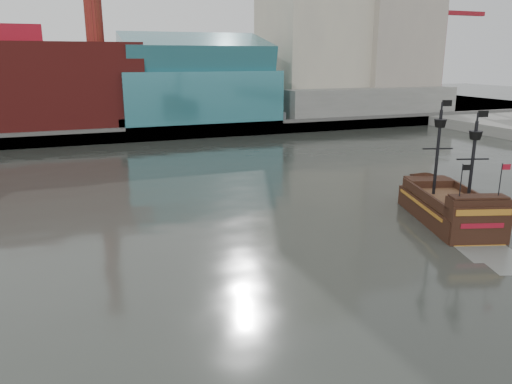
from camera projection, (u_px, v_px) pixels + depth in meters
name	position (u px, v px, depth m)	size (l,w,h in m)	color
ground	(321.00, 283.00, 33.15)	(400.00, 400.00, 0.00)	#2B2D28
promenade_far	(132.00, 117.00, 115.70)	(220.00, 60.00, 2.00)	slate
seawall	(154.00, 134.00, 89.07)	(220.00, 1.00, 2.60)	#4C4C49
skyline	(155.00, 7.00, 104.64)	(149.00, 45.00, 62.00)	brown
crane_a	(441.00, 39.00, 129.30)	(22.50, 4.00, 32.25)	slate
crane_b	(443.00, 53.00, 142.57)	(19.10, 4.00, 26.25)	slate
pirate_ship	(449.00, 211.00, 45.18)	(9.12, 16.23, 11.65)	black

